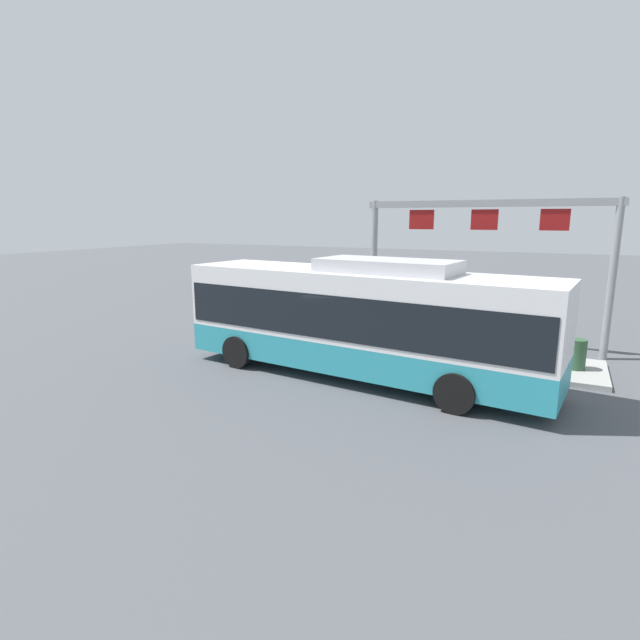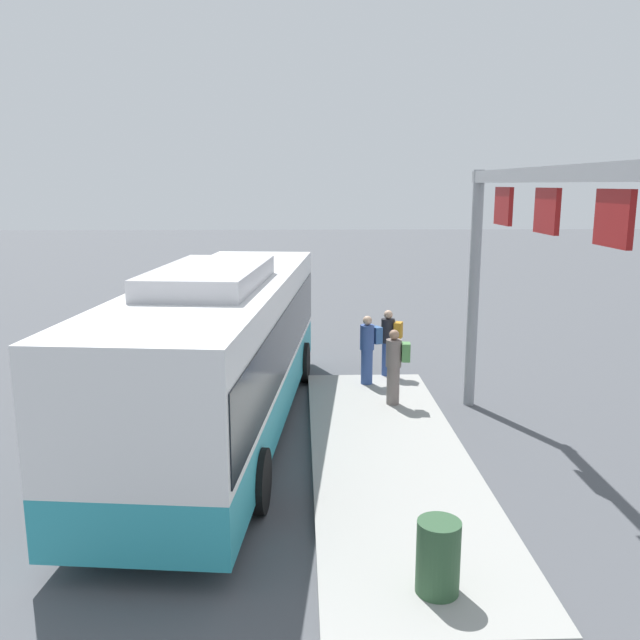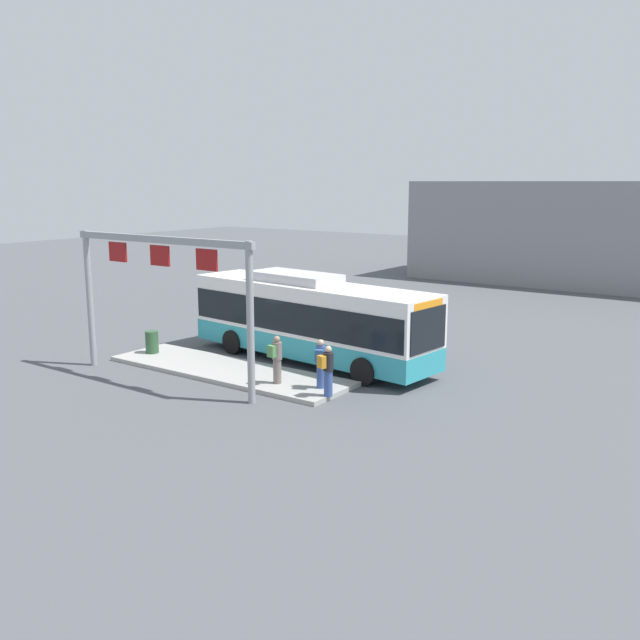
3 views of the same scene
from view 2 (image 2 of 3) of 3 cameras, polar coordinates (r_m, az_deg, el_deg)
ground_plane at (r=13.69m, az=-8.11°, el=-9.52°), size 120.00×120.00×0.00m
platform_curb at (r=12.26m, az=6.00°, el=-11.65°), size 10.00×2.80×0.16m
bus_main at (r=13.15m, az=-8.34°, el=-2.14°), size 11.04×3.64×3.46m
person_boarding at (r=15.99m, az=4.15°, el=-2.38°), size 0.49×0.60×1.67m
person_waiting_near at (r=14.55m, az=6.45°, el=-3.84°), size 0.37×0.55×1.67m
person_waiting_mid at (r=16.73m, az=5.94°, el=-1.79°), size 0.47×0.60×1.67m
platform_sign_gantry at (r=10.98m, az=18.62°, el=4.74°), size 8.47×0.24×5.20m
trash_bin at (r=8.40m, az=10.10°, el=-19.38°), size 0.52×0.52×0.90m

